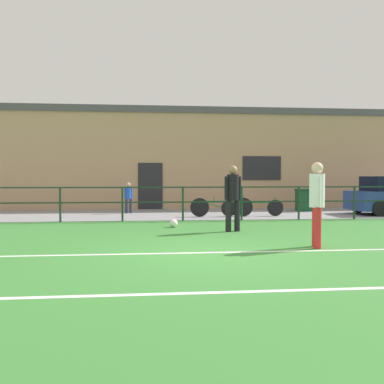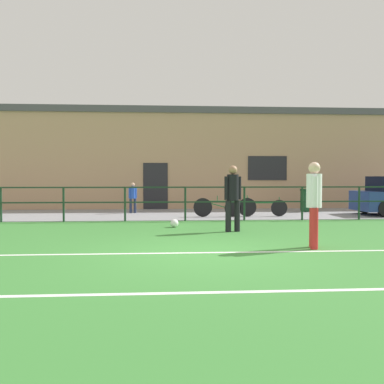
% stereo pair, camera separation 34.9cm
% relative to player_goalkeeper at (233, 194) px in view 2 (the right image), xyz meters
% --- Properties ---
extents(ground, '(60.00, 44.00, 0.04)m').
position_rel_player_goalkeeper_xyz_m(ground, '(-1.13, -3.16, -1.03)').
color(ground, '#387A33').
extents(field_line_touchline, '(36.00, 0.11, 0.00)m').
position_rel_player_goalkeeper_xyz_m(field_line_touchline, '(-1.13, -3.09, -1.01)').
color(field_line_touchline, white).
rests_on(field_line_touchline, ground).
extents(field_line_hash, '(36.00, 0.11, 0.00)m').
position_rel_player_goalkeeper_xyz_m(field_line_hash, '(-1.13, -5.89, -1.01)').
color(field_line_hash, white).
rests_on(field_line_hash, ground).
extents(pavement_strip, '(48.00, 5.00, 0.02)m').
position_rel_player_goalkeeper_xyz_m(pavement_strip, '(-1.13, 5.34, -1.00)').
color(pavement_strip, gray).
rests_on(pavement_strip, ground).
extents(perimeter_fence, '(36.07, 0.07, 1.15)m').
position_rel_player_goalkeeper_xyz_m(perimeter_fence, '(-1.13, 2.84, -0.26)').
color(perimeter_fence, '#193823').
rests_on(perimeter_fence, ground).
extents(clubhouse_facade, '(28.00, 2.56, 4.66)m').
position_rel_player_goalkeeper_xyz_m(clubhouse_facade, '(-1.13, 9.04, 1.33)').
color(clubhouse_facade, tan).
rests_on(clubhouse_facade, ground).
extents(player_goalkeeper, '(0.47, 0.31, 1.78)m').
position_rel_player_goalkeeper_xyz_m(player_goalkeeper, '(0.00, 0.00, 0.00)').
color(player_goalkeeper, black).
rests_on(player_goalkeeper, ground).
extents(player_striker, '(0.31, 0.48, 1.78)m').
position_rel_player_goalkeeper_xyz_m(player_striker, '(1.23, -2.72, -0.00)').
color(player_striker, red).
rests_on(player_striker, ground).
extents(soccer_ball_match, '(0.24, 0.24, 0.24)m').
position_rel_player_goalkeeper_xyz_m(soccer_ball_match, '(-1.54, 1.06, -0.89)').
color(soccer_ball_match, white).
rests_on(soccer_ball_match, ground).
extents(spectator_child, '(0.32, 0.21, 1.22)m').
position_rel_player_goalkeeper_xyz_m(spectator_child, '(-3.08, 5.81, -0.30)').
color(spectator_child, '#232D4C').
rests_on(spectator_child, pavement_strip).
extents(bicycle_parked_0, '(2.34, 0.04, 0.71)m').
position_rel_player_goalkeeper_xyz_m(bicycle_parked_0, '(1.54, 4.04, -0.67)').
color(bicycle_parked_0, black).
rests_on(bicycle_parked_0, pavement_strip).
extents(bicycle_parked_3, '(2.32, 0.04, 0.77)m').
position_rel_player_goalkeeper_xyz_m(bicycle_parked_3, '(0.39, 4.04, -0.63)').
color(bicycle_parked_3, black).
rests_on(bicycle_parked_3, pavement_strip).
extents(trash_bin_0, '(0.65, 0.55, 0.95)m').
position_rel_player_goalkeeper_xyz_m(trash_bin_0, '(4.28, 6.09, -0.51)').
color(trash_bin_0, '#194C28').
rests_on(trash_bin_0, pavement_strip).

